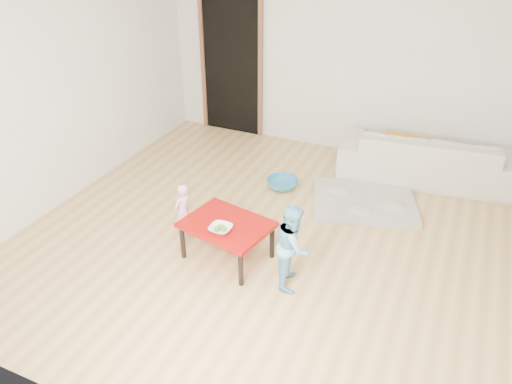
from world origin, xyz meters
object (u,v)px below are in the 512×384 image
Objects in this scene: bowl at (221,229)px; child_blue at (293,246)px; sofa at (426,156)px; red_table at (227,240)px; basin at (282,184)px; child_pink at (183,212)px.

child_blue reaches higher than bowl.
bowl is (-1.57, -2.71, 0.13)m from sofa.
sofa is 10.06× the size of bowl.
red_table is (-1.58, -2.56, -0.11)m from sofa.
child_blue is at bearing -6.94° from red_table.
child_blue is (0.74, -0.09, 0.22)m from red_table.
child_pink is at bearing -111.11° from basin.
child_pink is at bearing 169.54° from red_table.
sofa is 2.79m from child_blue.
basin is at bearing 90.91° from bowl.
bowl is 0.33× the size of child_pink.
sofa is 1.91m from basin.
basin is (-0.02, 1.56, -0.15)m from red_table.
child_pink is 1.33m from child_blue.
bowl reaches higher than red_table.
child_blue is at bearing 89.69° from child_pink.
bowl is (0.01, -0.15, 0.24)m from red_table.
sofa is at bearing 58.31° from red_table.
bowl is 1.75m from basin.
basin is at bearing 9.72° from child_blue.
red_table is at bearing 87.73° from child_pink.
sofa is at bearing -32.48° from child_blue.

